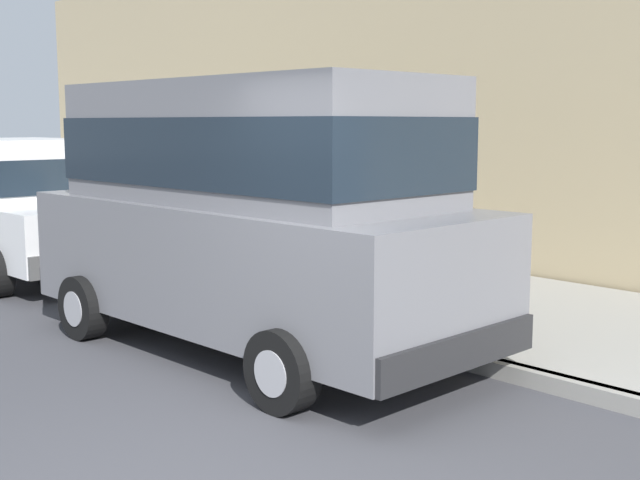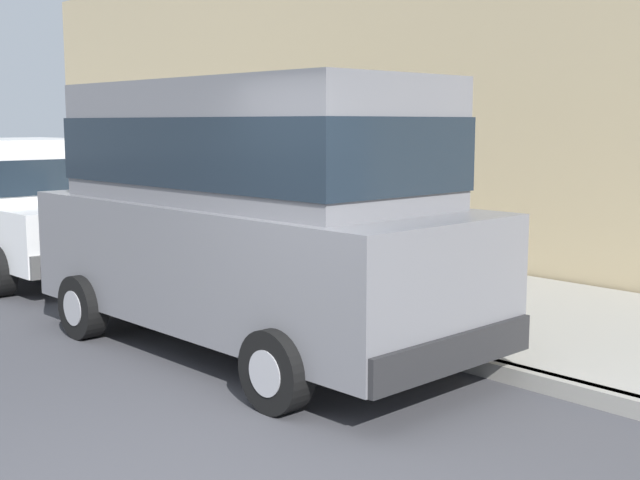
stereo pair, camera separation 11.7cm
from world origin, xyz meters
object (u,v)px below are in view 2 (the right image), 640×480
object	(u,v)px
car_white_sedan	(20,205)
fire_hydrant	(409,291)
car_grey_van	(249,204)
dog_brown	(389,248)

from	to	relation	value
car_white_sedan	fire_hydrant	bearing A→B (deg)	-76.94
car_grey_van	dog_brown	size ratio (longest dim) A/B	6.55
car_white_sedan	dog_brown	distance (m)	5.26
car_grey_van	car_white_sedan	distance (m)	5.43
car_white_sedan	fire_hydrant	distance (m)	6.30
dog_brown	fire_hydrant	world-z (taller)	fire_hydrant
car_grey_van	car_white_sedan	xyz separation A→B (m)	(0.03, 5.41, -0.41)
car_white_sedan	dog_brown	world-z (taller)	car_white_sedan
car_grey_van	car_white_sedan	size ratio (longest dim) A/B	1.07
dog_brown	fire_hydrant	bearing A→B (deg)	-133.15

